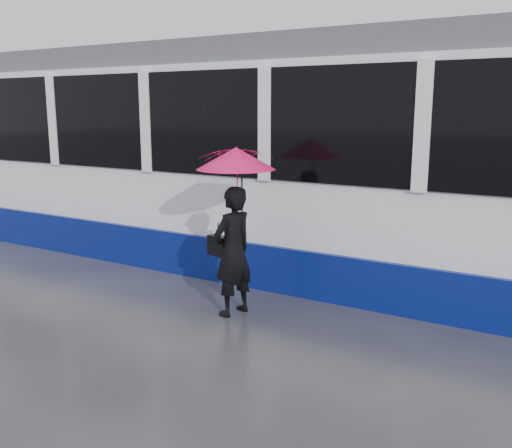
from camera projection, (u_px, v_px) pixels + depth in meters
The scene contains 6 objects.
ground at pixel (263, 331), 6.25m from camera, with size 90.00×90.00×0.00m, color #27272B.
rails at pixel (349, 275), 8.34m from camera, with size 34.00×1.51×0.02m.
tram at pixel (487, 171), 7.12m from camera, with size 26.00×2.56×3.35m.
woman at pixel (233, 251), 6.64m from camera, with size 0.56×0.37×1.53m, color black.
umbrella at pixel (236, 174), 6.43m from camera, with size 1.07×1.07×1.03m.
handbag at pixel (218, 246), 6.76m from camera, with size 0.29×0.17×0.42m.
Camera 1 is at (2.98, -5.08, 2.41)m, focal length 40.00 mm.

